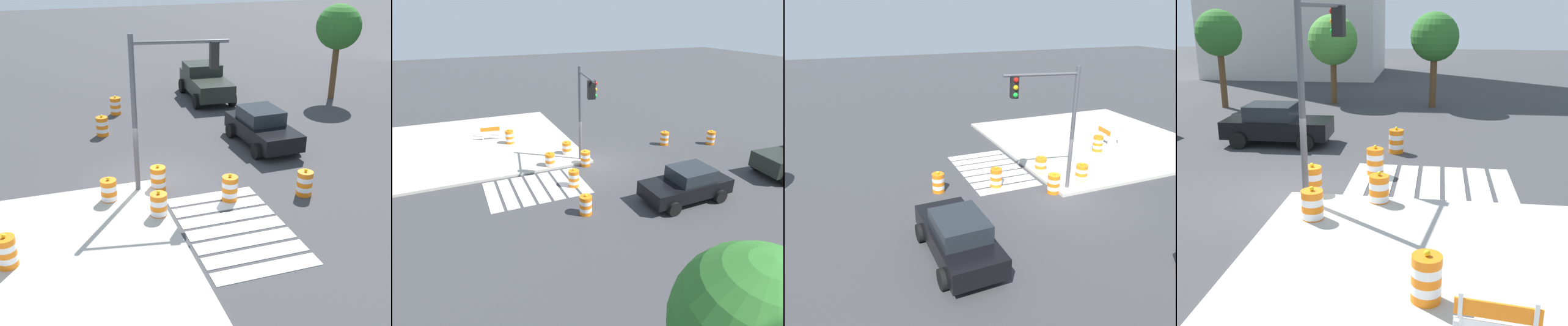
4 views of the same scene
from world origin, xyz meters
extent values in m
plane|color=#38383A|center=(0.00, 0.00, 0.00)|extent=(120.00, 120.00, 0.00)
cube|color=silver|center=(1.75, 1.80, 0.01)|extent=(0.60, 3.20, 0.02)
cube|color=silver|center=(2.50, 1.80, 0.01)|extent=(0.60, 3.20, 0.02)
cube|color=silver|center=(3.25, 1.80, 0.01)|extent=(0.60, 3.20, 0.02)
cube|color=silver|center=(4.00, 1.80, 0.01)|extent=(0.60, 3.20, 0.02)
cube|color=silver|center=(4.75, 1.80, 0.01)|extent=(0.60, 3.20, 0.02)
cube|color=silver|center=(5.50, 1.80, 0.01)|extent=(0.60, 3.20, 0.02)
cube|color=silver|center=(6.25, 1.80, 0.01)|extent=(0.60, 3.20, 0.02)
cube|color=black|center=(-2.30, 5.69, 0.68)|extent=(4.35, 1.96, 0.70)
cube|color=#1E2328|center=(-2.55, 5.69, 1.33)|extent=(1.95, 1.65, 0.60)
cylinder|color=black|center=(-0.98, 6.68, 0.33)|extent=(0.67, 0.26, 0.66)
cylinder|color=black|center=(-0.93, 4.78, 0.33)|extent=(0.67, 0.26, 0.66)
cylinder|color=black|center=(-3.68, 6.60, 0.33)|extent=(0.67, 0.26, 0.66)
cylinder|color=black|center=(-3.62, 4.70, 0.33)|extent=(0.67, 0.26, 0.66)
cube|color=black|center=(-8.75, 5.65, 0.87)|extent=(2.62, 2.15, 0.90)
cube|color=black|center=(-10.85, 5.78, 1.17)|extent=(2.02, 2.11, 1.50)
cube|color=black|center=(-11.95, 5.84, 0.87)|extent=(1.51, 1.98, 0.90)
cylinder|color=black|center=(-11.71, 4.81, 0.42)|extent=(0.86, 0.35, 0.84)
cylinder|color=black|center=(-11.59, 6.84, 0.42)|extent=(0.86, 0.35, 0.84)
cylinder|color=black|center=(-8.32, 4.60, 0.42)|extent=(0.86, 0.35, 0.84)
cylinder|color=black|center=(-8.19, 6.64, 0.42)|extent=(0.86, 0.35, 0.84)
cylinder|color=orange|center=(-8.76, 0.20, 0.09)|extent=(0.56, 0.56, 0.18)
cylinder|color=white|center=(-8.76, 0.20, 0.27)|extent=(0.56, 0.56, 0.18)
cylinder|color=orange|center=(-8.76, 0.20, 0.45)|extent=(0.56, 0.56, 0.18)
cylinder|color=white|center=(-8.76, 0.20, 0.63)|extent=(0.56, 0.56, 0.18)
cylinder|color=orange|center=(-8.76, 0.20, 0.81)|extent=(0.56, 0.56, 0.18)
sphere|color=yellow|center=(-8.76, 0.20, 0.96)|extent=(0.12, 0.12, 0.12)
cylinder|color=orange|center=(-5.75, -0.94, 0.09)|extent=(0.56, 0.56, 0.18)
cylinder|color=white|center=(-5.75, -0.94, 0.27)|extent=(0.56, 0.56, 0.18)
cylinder|color=orange|center=(-5.75, -0.94, 0.45)|extent=(0.56, 0.56, 0.18)
cylinder|color=white|center=(-5.75, -0.94, 0.63)|extent=(0.56, 0.56, 0.18)
cylinder|color=orange|center=(-5.75, -0.94, 0.81)|extent=(0.56, 0.56, 0.18)
sphere|color=yellow|center=(-5.75, -0.94, 0.96)|extent=(0.12, 0.12, 0.12)
cylinder|color=orange|center=(2.60, 5.03, 0.09)|extent=(0.56, 0.56, 0.18)
cylinder|color=white|center=(2.60, 5.03, 0.27)|extent=(0.56, 0.56, 0.18)
cylinder|color=orange|center=(2.60, 5.03, 0.45)|extent=(0.56, 0.56, 0.18)
cylinder|color=white|center=(2.60, 5.03, 0.63)|extent=(0.56, 0.56, 0.18)
cylinder|color=orange|center=(2.60, 5.03, 0.81)|extent=(0.56, 0.56, 0.18)
sphere|color=yellow|center=(2.60, 5.03, 0.96)|extent=(0.12, 0.12, 0.12)
cylinder|color=orange|center=(0.59, 0.15, 0.09)|extent=(0.56, 0.56, 0.18)
cylinder|color=white|center=(0.59, 0.15, 0.27)|extent=(0.56, 0.56, 0.18)
cylinder|color=orange|center=(0.59, 0.15, 0.45)|extent=(0.56, 0.56, 0.18)
cylinder|color=white|center=(0.59, 0.15, 0.63)|extent=(0.56, 0.56, 0.18)
cylinder|color=orange|center=(0.59, 0.15, 0.81)|extent=(0.56, 0.56, 0.18)
sphere|color=yellow|center=(0.59, 0.15, 0.96)|extent=(0.12, 0.12, 0.12)
cylinder|color=orange|center=(2.15, 2.33, 0.09)|extent=(0.56, 0.56, 0.18)
cylinder|color=white|center=(2.15, 2.33, 0.27)|extent=(0.56, 0.56, 0.18)
cylinder|color=orange|center=(2.15, 2.33, 0.45)|extent=(0.56, 0.56, 0.18)
cylinder|color=white|center=(2.15, 2.33, 0.63)|extent=(0.56, 0.56, 0.18)
cylinder|color=orange|center=(2.15, 2.33, 0.81)|extent=(0.56, 0.56, 0.18)
sphere|color=yellow|center=(2.15, 2.33, 0.96)|extent=(0.12, 0.12, 0.12)
cylinder|color=orange|center=(1.08, -1.72, 0.09)|extent=(0.56, 0.56, 0.18)
cylinder|color=white|center=(1.08, -1.72, 0.27)|extent=(0.56, 0.56, 0.18)
cylinder|color=orange|center=(1.08, -1.72, 0.45)|extent=(0.56, 0.56, 0.18)
cylinder|color=white|center=(1.08, -1.72, 0.63)|extent=(0.56, 0.56, 0.18)
cylinder|color=orange|center=(1.08, -1.72, 0.81)|extent=(0.56, 0.56, 0.18)
sphere|color=yellow|center=(1.08, -1.72, 0.96)|extent=(0.12, 0.12, 0.12)
cylinder|color=orange|center=(2.61, -0.34, 0.09)|extent=(0.56, 0.56, 0.18)
cylinder|color=white|center=(2.61, -0.34, 0.27)|extent=(0.56, 0.56, 0.18)
cylinder|color=orange|center=(2.61, -0.34, 0.45)|extent=(0.56, 0.56, 0.18)
cylinder|color=white|center=(2.61, -0.34, 0.63)|extent=(0.56, 0.56, 0.18)
cylinder|color=orange|center=(2.61, -0.34, 0.81)|extent=(0.56, 0.56, 0.18)
sphere|color=yellow|center=(2.61, -0.34, 0.96)|extent=(0.12, 0.12, 0.12)
cylinder|color=orange|center=(4.05, -4.96, 0.24)|extent=(0.56, 0.56, 0.18)
cylinder|color=white|center=(4.05, -4.96, 0.42)|extent=(0.56, 0.56, 0.18)
cylinder|color=orange|center=(4.05, -4.96, 0.60)|extent=(0.56, 0.56, 0.18)
cylinder|color=white|center=(4.05, -4.96, 0.78)|extent=(0.56, 0.56, 0.18)
cylinder|color=orange|center=(4.05, -4.96, 0.96)|extent=(0.56, 0.56, 0.18)
sphere|color=yellow|center=(4.05, -4.96, 1.11)|extent=(0.12, 0.12, 0.12)
cylinder|color=#4C4C51|center=(0.60, -0.60, 2.90)|extent=(0.18, 0.18, 5.50)
cylinder|color=#4C4C51|center=(0.87, 0.98, 5.35)|extent=(0.66, 3.17, 0.12)
cube|color=black|center=(1.06, 2.08, 4.90)|extent=(0.40, 0.34, 0.90)
sphere|color=red|center=(0.87, 2.11, 5.20)|extent=(0.20, 0.20, 0.20)
sphere|color=#F2A514|center=(0.87, 2.11, 4.90)|extent=(0.20, 0.20, 0.20)
sphere|color=green|center=(0.87, 2.11, 4.60)|extent=(0.20, 0.20, 0.20)
cylinder|color=brown|center=(-7.85, 12.82, 1.61)|extent=(0.35, 0.35, 3.22)
sphere|color=#2D6B28|center=(-7.85, 12.82, 4.09)|extent=(2.50, 2.50, 2.50)
camera|label=1|loc=(16.22, -3.58, 8.15)|focal=44.87mm
camera|label=2|loc=(7.52, 16.87, 8.23)|focal=30.66mm
camera|label=3|loc=(-12.33, 8.80, 7.73)|focal=33.92mm
camera|label=4|loc=(4.13, -12.55, 5.16)|focal=43.75mm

